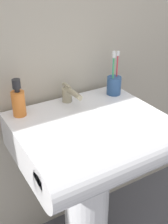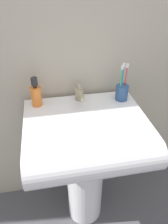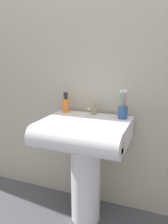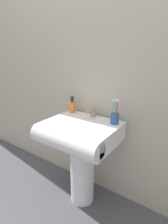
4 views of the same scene
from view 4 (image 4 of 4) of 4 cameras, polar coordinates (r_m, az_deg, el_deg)
ground_plane at (r=1.81m, az=-0.54°, el=-26.24°), size 6.00×6.00×0.00m
wall_back at (r=1.51m, az=5.21°, el=15.64°), size 5.00×0.05×2.40m
sink_pedestal at (r=1.61m, az=-0.58°, el=-18.52°), size 0.21×0.21×0.61m
sink_basin at (r=1.37m, az=-1.96°, el=-6.96°), size 0.57×0.50×0.15m
faucet at (r=1.49m, az=2.68°, el=-0.14°), size 0.04×0.14×0.08m
toothbrush_cup at (r=1.37m, az=10.00°, el=-1.88°), size 0.06×0.06×0.20m
soap_bottle at (r=1.61m, az=-3.87°, el=1.95°), size 0.05×0.05×0.15m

